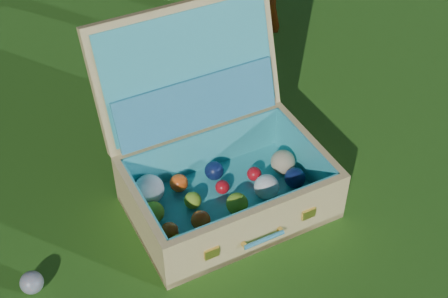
% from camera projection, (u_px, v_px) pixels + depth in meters
% --- Properties ---
extents(ground, '(60.00, 60.00, 0.00)m').
position_uv_depth(ground, '(267.00, 257.00, 1.67)').
color(ground, '#215114').
rests_on(ground, ground).
extents(stray_ball, '(0.06, 0.06, 0.06)m').
position_uv_depth(stray_ball, '(32.00, 282.00, 1.57)').
color(stray_ball, teal).
rests_on(stray_ball, ground).
extents(suitcase, '(0.67, 0.64, 0.51)m').
position_uv_depth(suitcase, '(215.00, 153.00, 1.76)').
color(suitcase, '#D8BB74').
rests_on(suitcase, ground).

